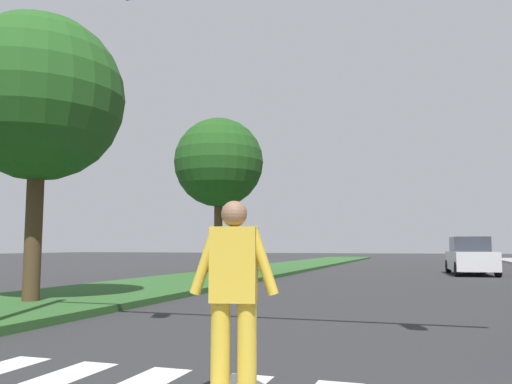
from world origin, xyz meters
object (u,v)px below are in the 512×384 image
object	(u,v)px
tree_far	(219,163)
pedestrian_performer	(234,292)
sedan_midblock	(470,257)
traffic_light_gantry	(127,22)
tree_mid	(39,98)

from	to	relation	value
tree_far	pedestrian_performer	distance (m)	18.67
tree_far	sedan_midblock	bearing A→B (deg)	26.69
tree_far	traffic_light_gantry	xyz separation A→B (m)	(4.78, -15.00, -0.56)
tree_mid	pedestrian_performer	xyz separation A→B (m)	(6.55, -5.17, -3.64)
tree_far	traffic_light_gantry	world-z (taller)	tree_far
pedestrian_performer	sedan_midblock	size ratio (longest dim) A/B	0.38
pedestrian_performer	tree_far	bearing A→B (deg)	112.65
sedan_midblock	tree_far	bearing A→B (deg)	-153.31
sedan_midblock	tree_mid	bearing A→B (deg)	-120.40
tree_far	traffic_light_gantry	bearing A→B (deg)	-72.34
traffic_light_gantry	pedestrian_performer	xyz separation A→B (m)	(2.25, -1.84, -3.41)
tree_mid	traffic_light_gantry	xyz separation A→B (m)	(4.30, -3.34, -0.23)
tree_mid	pedestrian_performer	size ratio (longest dim) A/B	3.73
traffic_light_gantry	sedan_midblock	size ratio (longest dim) A/B	1.87
tree_mid	pedestrian_performer	distance (m)	9.11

